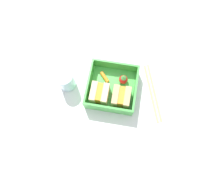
{
  "coord_description": "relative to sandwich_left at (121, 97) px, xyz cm",
  "views": [
    {
      "loc": [
        -3.54,
        21.1,
        67.34
      ],
      "look_at": [
        0.0,
        0.0,
        2.7
      ],
      "focal_mm": 35.0,
      "sensor_mm": 36.0,
      "label": 1
    }
  ],
  "objects": [
    {
      "name": "carrot_stick_far_left",
      "position": [
        6.29,
        -6.19,
        -1.8
      ],
      "size": [
        3.51,
        3.65,
        1.16
      ],
      "primitive_type": "cylinder",
      "rotation": [
        1.57,
        0.0,
        3.89
      ],
      "color": "orange",
      "rests_on": "bento_tray"
    },
    {
      "name": "drinking_glass",
      "position": [
        17.79,
        -2.42,
        0.05
      ],
      "size": [
        5.29,
        5.29,
        7.25
      ],
      "primitive_type": "cylinder",
      "color": "silver",
      "rests_on": "ground_plane"
    },
    {
      "name": "strawberry_far_left",
      "position": [
        0.21,
        -6.03,
        -0.86
      ],
      "size": [
        2.8,
        2.8,
        3.4
      ],
      "color": "red",
      "rests_on": "bento_tray"
    },
    {
      "name": "sandwich_left",
      "position": [
        0.0,
        0.0,
        0.0
      ],
      "size": [
        5.32,
        5.92,
        4.76
      ],
      "color": "tan",
      "rests_on": "bento_tray"
    },
    {
      "name": "bento_tray",
      "position": [
        3.33,
        -2.96,
        -2.98
      ],
      "size": [
        15.12,
        14.96,
        1.2
      ],
      "primitive_type": "cube",
      "color": "green",
      "rests_on": "ground_plane"
    },
    {
      "name": "ground_plane",
      "position": [
        3.33,
        -2.96,
        -4.58
      ],
      "size": [
        120.0,
        120.0,
        2.0
      ],
      "primitive_type": "cube",
      "color": "silver"
    },
    {
      "name": "sandwich_center_left",
      "position": [
        6.66,
        0.0,
        0.0
      ],
      "size": [
        5.32,
        5.92,
        4.76
      ],
      "color": "beige",
      "rests_on": "bento_tray"
    },
    {
      "name": "bento_rim",
      "position": [
        3.33,
        -2.96,
        -0.24
      ],
      "size": [
        15.12,
        14.96,
        4.29
      ],
      "color": "green",
      "rests_on": "bento_tray"
    },
    {
      "name": "chopstick_pair",
      "position": [
        -9.78,
        -4.11,
        -3.23
      ],
      "size": [
        8.1,
        18.97,
        0.7
      ],
      "color": "tan",
      "rests_on": "ground_plane"
    }
  ]
}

